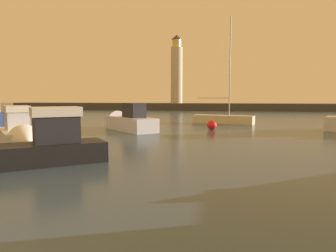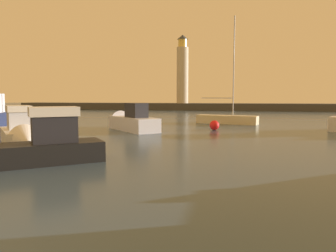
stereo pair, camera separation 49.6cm
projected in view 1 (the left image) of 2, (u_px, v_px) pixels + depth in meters
ground_plane at (186, 122)px, 36.91m from camera, size 220.00×220.00×0.00m
breakwater at (205, 107)px, 70.99m from camera, size 93.02×5.39×1.54m
lighthouse at (177, 71)px, 71.39m from camera, size 2.65×2.65×15.42m
motorboat_0 at (24, 148)px, 13.42m from camera, size 6.30×5.54×2.92m
motorboat_2 at (126, 121)px, 28.46m from camera, size 6.87×7.05×2.77m
motorboat_3 at (20, 135)px, 18.60m from camera, size 5.89×6.11×2.82m
sailboat_moored at (223, 119)px, 34.87m from camera, size 6.87×3.26×11.61m
mooring_buoy at (212, 125)px, 28.07m from camera, size 0.87×0.87×0.87m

